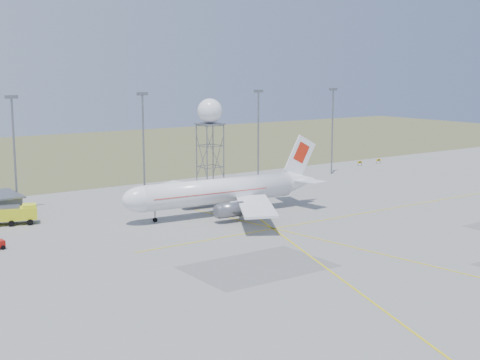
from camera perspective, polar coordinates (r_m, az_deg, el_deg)
ground at (r=89.61m, az=17.90°, el=-7.18°), size 400.00×400.00×0.00m
grass_strip at (r=204.68m, az=-15.11°, el=2.14°), size 400.00×120.00×0.03m
mast_a at (r=122.58m, az=-18.73°, el=2.93°), size 2.20×0.50×20.50m
mast_b at (r=131.79m, az=-8.25°, el=3.76°), size 2.20×0.50×20.50m
mast_c at (r=146.54m, az=1.57°, el=4.42°), size 2.20×0.50×20.50m
mast_d at (r=160.63m, az=7.90°, el=4.78°), size 2.20×0.50×20.50m
taxi_sign_near at (r=176.95m, az=10.19°, el=1.50°), size 1.60×0.17×1.20m
taxi_sign_far at (r=181.96m, az=11.74°, el=1.67°), size 1.60×0.17×1.20m
airliner_main at (r=115.72m, az=-1.60°, el=-0.98°), size 38.29×37.12×13.02m
radar_tower at (r=141.12m, az=-2.58°, el=3.61°), size 5.21×5.21×18.87m
fire_truck at (r=114.32m, az=-18.82°, el=-2.87°), size 8.45×5.02×3.21m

